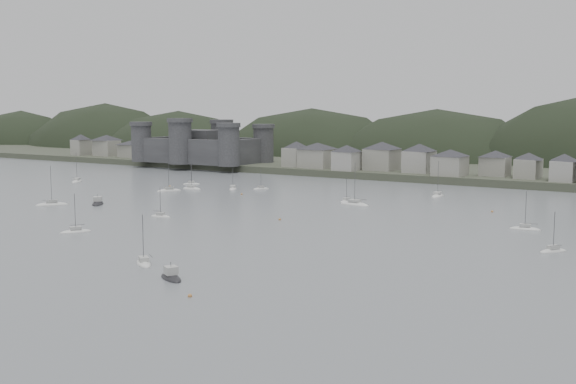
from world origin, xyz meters
The scene contains 10 objects.
ground centered at (0.00, 0.00, 0.00)m, with size 900.00×900.00×0.00m, color slate.
far_shore_land centered at (0.00, 295.00, 1.50)m, with size 900.00×250.00×3.00m, color #383D2D.
forested_ridge centered at (4.83, 269.40, -11.28)m, with size 851.55×103.94×102.57m.
castle centered at (-120.00, 179.80, 10.96)m, with size 66.00×43.00×20.00m.
waterfront_town centered at (50.59, 183.34, 8.66)m, with size 451.48×28.46×12.92m.
sailboat_lead centered at (2.18, 105.55, 0.19)m, with size 2.74×6.24×8.30m.
moored_fleet centered at (-21.12, 69.43, 0.18)m, with size 245.26×162.43×13.98m.
motor_launch_near centered at (24.22, 1.08, 0.30)m, with size 7.56×5.64×3.73m.
motor_launch_far centered at (-59.04, 58.47, 0.28)m, with size 8.27×8.89×4.12m.
mooring_buoys centered at (1.62, 65.14, 0.15)m, with size 176.15×114.82×0.70m.
Camera 1 is at (103.26, -83.65, 28.60)m, focal length 42.59 mm.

